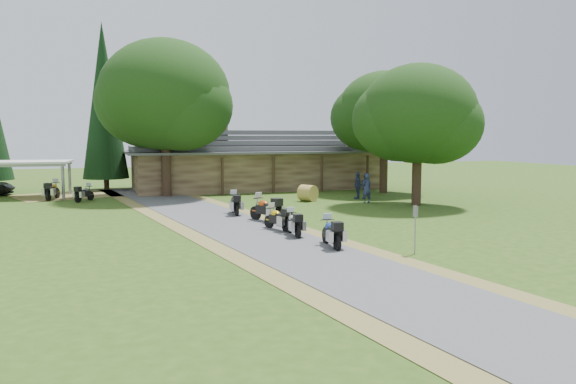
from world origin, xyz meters
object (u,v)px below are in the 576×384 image
object	(u,v)px
motorcycle_row_e	(235,203)
lodge	(257,159)
motorcycle_row_d	(266,208)
motorcycle_row_a	(331,231)
motorcycle_row_c	(278,217)
hay_bale	(308,193)
motorcycle_carport_b	(84,193)
motorcycle_carport_a	(53,190)
motorcycle_row_b	(294,222)
carport	(26,179)

from	to	relation	value
motorcycle_row_e	lodge	bearing A→B (deg)	-14.52
motorcycle_row_d	motorcycle_row_e	bearing A→B (deg)	-8.11
motorcycle_row_a	motorcycle_row_c	xyz separation A→B (m)	(-0.77, 4.45, -0.02)
hay_bale	lodge	bearing A→B (deg)	93.06
motorcycle_carport_b	motorcycle_carport_a	bearing A→B (deg)	84.09
motorcycle_row_b	motorcycle_row_c	distance (m)	1.59
lodge	motorcycle_carport_b	world-z (taller)	lodge
motorcycle_row_d	motorcycle_carport_b	xyz separation A→B (m)	(-8.92, 12.57, -0.12)
motorcycle_row_a	motorcycle_row_b	world-z (taller)	motorcycle_row_a
motorcycle_row_e	carport	bearing A→B (deg)	47.96
motorcycle_row_c	motorcycle_row_d	distance (m)	2.72
lodge	motorcycle_row_e	distance (m)	16.13
motorcycle_row_b	lodge	bearing A→B (deg)	-8.12
motorcycle_row_c	motorcycle_row_e	size ratio (longest dim) A/B	0.93
motorcycle_row_a	carport	bearing A→B (deg)	35.27
motorcycle_row_a	motorcycle_carport_b	xyz separation A→B (m)	(-9.44, 19.73, -0.03)
motorcycle_row_d	motorcycle_carport_a	bearing A→B (deg)	13.42
carport	motorcycle_row_b	distance (m)	24.34
lodge	motorcycle_row_d	xyz separation A→B (m)	(-4.74, -18.08, -1.73)
motorcycle_row_b	motorcycle_row_d	size ratio (longest dim) A/B	0.83
motorcycle_row_e	motorcycle_carport_b	size ratio (longest dim) A/B	1.10
motorcycle_row_d	motorcycle_row_e	world-z (taller)	motorcycle_row_d
motorcycle_row_d	motorcycle_row_c	bearing A→B (deg)	150.58
motorcycle_row_b	motorcycle_row_e	xyz separation A→B (m)	(-0.84, 7.35, 0.06)
motorcycle_row_e	motorcycle_row_a	bearing A→B (deg)	-166.20
motorcycle_row_a	motorcycle_row_b	xyz separation A→B (m)	(-0.56, 2.87, -0.03)
motorcycle_row_b	motorcycle_carport_a	distance (m)	21.59
motorcycle_row_d	motorcycle_carport_a	size ratio (longest dim) A/B	1.04
lodge	motorcycle_row_c	xyz separation A→B (m)	(-5.00, -20.79, -1.84)
motorcycle_row_c	hay_bale	xyz separation A→B (m)	(5.55, 10.45, -0.06)
motorcycle_row_e	motorcycle_carport_a	bearing A→B (deg)	47.94
motorcycle_row_c	hay_bale	size ratio (longest dim) A/B	1.63
motorcycle_row_d	motorcycle_row_e	size ratio (longest dim) A/B	1.10
motorcycle_carport_a	motorcycle_row_e	bearing A→B (deg)	-120.95
motorcycle_row_d	motorcycle_carport_a	world-z (taller)	motorcycle_row_d
motorcycle_row_a	lodge	bearing A→B (deg)	-3.82
motorcycle_row_b	hay_bale	world-z (taller)	motorcycle_row_b
motorcycle_row_e	hay_bale	size ratio (longest dim) A/B	1.74
motorcycle_row_e	motorcycle_carport_b	distance (m)	12.44
lodge	motorcycle_row_c	bearing A→B (deg)	-103.51
motorcycle_row_a	hay_bale	xyz separation A→B (m)	(4.77, 14.90, -0.08)
carport	motorcycle_row_a	world-z (taller)	carport
motorcycle_row_a	hay_bale	distance (m)	15.65
motorcycle_row_b	motorcycle_row_e	size ratio (longest dim) A/B	0.91
lodge	hay_bale	size ratio (longest dim) A/B	19.39
carport	motorcycle_row_d	size ratio (longest dim) A/B	2.85
motorcycle_carport_a	hay_bale	xyz separation A→B (m)	(16.28, -6.58, -0.14)
carport	motorcycle_row_a	xyz separation A→B (m)	(13.37, -23.55, -0.67)
motorcycle_row_c	motorcycle_row_d	bearing A→B (deg)	-22.70
motorcycle_row_b	hay_bale	xyz separation A→B (m)	(5.33, 12.03, -0.05)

